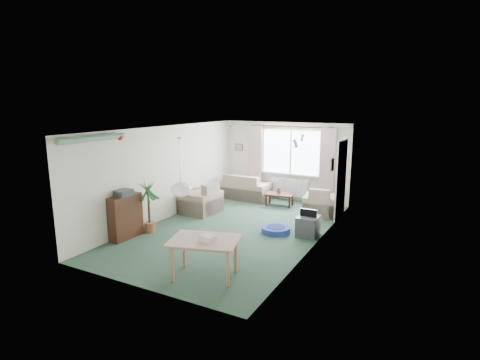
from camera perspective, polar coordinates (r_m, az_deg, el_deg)
The scene contains 25 objects.
ground at distance 9.04m, azimuth -0.90°, elevation -7.50°, with size 6.50×6.50×0.00m, color #2A4635.
window at distance 11.49m, azimuth 7.79°, elevation 4.24°, with size 1.80×0.03×1.30m, color white.
curtain_rod at distance 11.34m, azimuth 7.76°, elevation 8.05°, with size 2.60×0.03×0.03m, color black.
curtain_left at distance 11.88m, azimuth 2.38°, elevation 3.46°, with size 0.45×0.08×2.00m, color beige.
curtain_right at distance 11.09m, azimuth 13.16°, elevation 2.57°, with size 0.45×0.08×2.00m, color beige.
radiator at distance 11.65m, azimuth 7.57°, elevation -1.15°, with size 1.20×0.10×0.55m, color white.
doorway at distance 10.10m, azimuth 15.18°, elevation 0.03°, with size 0.03×0.95×2.00m, color black.
pendant_lamp at distance 6.67m, azimuth -9.03°, elevation -1.40°, with size 0.36×0.36×0.36m, color white.
tinsel_garland at distance 7.99m, azimuth -21.53°, elevation 5.91°, with size 1.60×1.60×0.12m, color #196626.
bauble_cluster_a at distance 8.87m, azimuth 9.34°, elevation 6.68°, with size 0.20×0.20×0.20m, color silver.
bauble_cluster_b at distance 7.64m, azimuth 8.55°, elevation 5.91°, with size 0.20×0.20×0.20m, color silver.
wall_picture_back at distance 12.22m, azimuth -0.16°, elevation 5.03°, with size 0.28×0.03×0.22m, color brown.
wall_picture_right at distance 9.04m, azimuth 13.90°, elevation 2.31°, with size 0.03×0.24×0.30m, color brown.
sofa at distance 11.77m, azimuth 0.88°, elevation -0.98°, with size 1.55×0.82×0.77m, color beige.
armchair_corner at distance 10.30m, azimuth 12.16°, elevation -3.12°, with size 0.86×0.81×0.77m, color #BEB490.
armchair_left at distance 10.33m, azimuth -6.06°, elevation -2.64°, with size 0.95×0.90×0.85m, color tan.
coffee_table at distance 11.05m, azimuth 6.03°, elevation -2.99°, with size 0.80×0.45×0.36m, color black.
photo_frame at distance 11.01m, azimuth 5.94°, elevation -1.65°, with size 0.12×0.02×0.16m, color brown.
bookshelf at distance 8.71m, azimuth -17.04°, elevation -5.39°, with size 0.27×0.81×0.98m, color black.
hifi_box at distance 8.51m, azimuth -17.32°, elevation -1.87°, with size 0.28×0.35×0.14m, color #303034.
houseplant at distance 8.92m, azimuth -13.74°, elevation -3.90°, with size 0.54×0.54×1.25m, color #2A6522.
dining_table at distance 6.63m, azimuth -5.38°, elevation -11.84°, with size 1.06×0.71×0.66m, color tan.
gift_box at distance 6.40m, azimuth -4.99°, elevation -8.93°, with size 0.25×0.18×0.12m, color white.
tv_cube at distance 8.67m, azimuth 10.32°, elevation -6.95°, with size 0.46×0.50×0.46m, color #35363A.
pet_bed at distance 8.85m, azimuth 5.49°, elevation -7.54°, with size 0.66×0.66×0.13m, color navy.
Camera 1 is at (4.14, -7.47, 2.98)m, focal length 28.00 mm.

